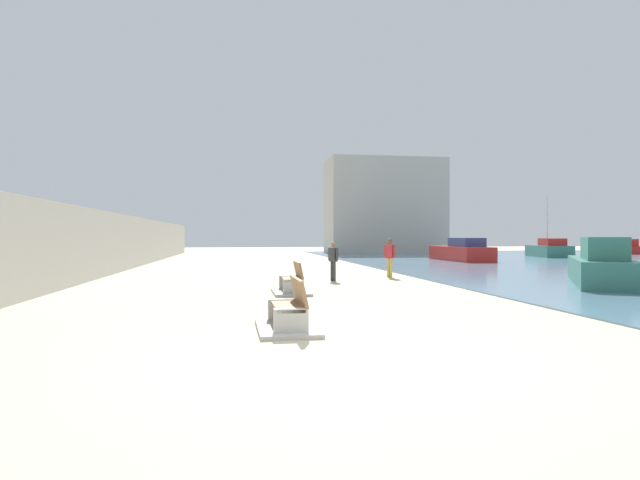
{
  "coord_description": "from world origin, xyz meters",
  "views": [
    {
      "loc": [
        -1.43,
        -7.57,
        1.75
      ],
      "look_at": [
        2.08,
        14.91,
        1.6
      ],
      "focal_mm": 29.45,
      "sensor_mm": 36.0,
      "label": 1
    }
  ],
  "objects_px": {
    "boat_mid_bay": "(549,250)",
    "person_standing": "(333,259)",
    "bench_far": "(292,286)",
    "boat_outer": "(626,248)",
    "bench_near": "(288,317)",
    "person_walking": "(390,255)",
    "boat_far_right": "(601,267)",
    "boat_distant": "(461,252)"
  },
  "relations": [
    {
      "from": "person_walking",
      "to": "person_standing",
      "type": "bearing_deg",
      "value": -152.5
    },
    {
      "from": "bench_near",
      "to": "boat_distant",
      "type": "height_order",
      "value": "boat_distant"
    },
    {
      "from": "bench_far",
      "to": "bench_near",
      "type": "bearing_deg",
      "value": -96.41
    },
    {
      "from": "bench_far",
      "to": "person_standing",
      "type": "bearing_deg",
      "value": 63.85
    },
    {
      "from": "bench_far",
      "to": "boat_mid_bay",
      "type": "distance_m",
      "value": 34.63
    },
    {
      "from": "boat_far_right",
      "to": "bench_near",
      "type": "bearing_deg",
      "value": -148.95
    },
    {
      "from": "bench_near",
      "to": "person_standing",
      "type": "bearing_deg",
      "value": 75.19
    },
    {
      "from": "boat_mid_bay",
      "to": "person_walking",
      "type": "bearing_deg",
      "value": -135.75
    },
    {
      "from": "bench_near",
      "to": "bench_far",
      "type": "xyz_separation_m",
      "value": [
        0.7,
        6.25,
        0.0
      ]
    },
    {
      "from": "bench_far",
      "to": "boat_mid_bay",
      "type": "relative_size",
      "value": 0.36
    },
    {
      "from": "boat_far_right",
      "to": "boat_outer",
      "type": "bearing_deg",
      "value": 49.72
    },
    {
      "from": "boat_mid_bay",
      "to": "person_standing",
      "type": "bearing_deg",
      "value": -137.43
    },
    {
      "from": "boat_mid_bay",
      "to": "boat_distant",
      "type": "xyz_separation_m",
      "value": [
        -10.21,
        -5.31,
        0.02
      ]
    },
    {
      "from": "bench_far",
      "to": "person_walking",
      "type": "relative_size",
      "value": 1.27
    },
    {
      "from": "boat_mid_bay",
      "to": "boat_outer",
      "type": "distance_m",
      "value": 13.54
    },
    {
      "from": "person_walking",
      "to": "boat_mid_bay",
      "type": "height_order",
      "value": "boat_mid_bay"
    },
    {
      "from": "bench_far",
      "to": "boat_distant",
      "type": "distance_m",
      "value": 23.95
    },
    {
      "from": "bench_near",
      "to": "person_walking",
      "type": "distance_m",
      "value": 13.09
    },
    {
      "from": "person_walking",
      "to": "boat_distant",
      "type": "distance_m",
      "value": 16.61
    },
    {
      "from": "bench_near",
      "to": "boat_far_right",
      "type": "relative_size",
      "value": 0.32
    },
    {
      "from": "bench_far",
      "to": "boat_outer",
      "type": "distance_m",
      "value": 47.64
    },
    {
      "from": "boat_far_right",
      "to": "bench_far",
      "type": "bearing_deg",
      "value": -175.27
    },
    {
      "from": "boat_distant",
      "to": "person_walking",
      "type": "bearing_deg",
      "value": -124.22
    },
    {
      "from": "boat_outer",
      "to": "boat_mid_bay",
      "type": "bearing_deg",
      "value": -153.54
    },
    {
      "from": "bench_far",
      "to": "person_standing",
      "type": "xyz_separation_m",
      "value": [
        2.06,
        4.2,
        0.65
      ]
    },
    {
      "from": "boat_distant",
      "to": "bench_far",
      "type": "bearing_deg",
      "value": -126.12
    },
    {
      "from": "boat_far_right",
      "to": "person_standing",
      "type": "bearing_deg",
      "value": 160.36
    },
    {
      "from": "bench_near",
      "to": "boat_mid_bay",
      "type": "bearing_deg",
      "value": 51.0
    },
    {
      "from": "person_standing",
      "to": "boat_mid_bay",
      "type": "distance_m",
      "value": 30.23
    },
    {
      "from": "person_standing",
      "to": "boat_far_right",
      "type": "distance_m",
      "value": 9.73
    },
    {
      "from": "boat_outer",
      "to": "boat_distant",
      "type": "bearing_deg",
      "value": -153.07
    },
    {
      "from": "boat_outer",
      "to": "person_standing",
      "type": "bearing_deg",
      "value": -142.39
    },
    {
      "from": "boat_far_right",
      "to": "boat_distant",
      "type": "bearing_deg",
      "value": 81.08
    },
    {
      "from": "bench_near",
      "to": "bench_far",
      "type": "distance_m",
      "value": 6.29
    },
    {
      "from": "boat_mid_bay",
      "to": "boat_distant",
      "type": "relative_size",
      "value": 0.82
    },
    {
      "from": "bench_far",
      "to": "boat_outer",
      "type": "relative_size",
      "value": 0.4
    },
    {
      "from": "person_standing",
      "to": "boat_distant",
      "type": "bearing_deg",
      "value": 51.48
    },
    {
      "from": "bench_far",
      "to": "person_walking",
      "type": "height_order",
      "value": "person_walking"
    },
    {
      "from": "boat_outer",
      "to": "boat_distant",
      "type": "xyz_separation_m",
      "value": [
        -22.33,
        -11.34,
        0.09
      ]
    },
    {
      "from": "boat_mid_bay",
      "to": "boat_distant",
      "type": "height_order",
      "value": "boat_mid_bay"
    },
    {
      "from": "boat_far_right",
      "to": "boat_outer",
      "type": "height_order",
      "value": "boat_far_right"
    },
    {
      "from": "boat_far_right",
      "to": "boat_distant",
      "type": "relative_size",
      "value": 0.92
    }
  ]
}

